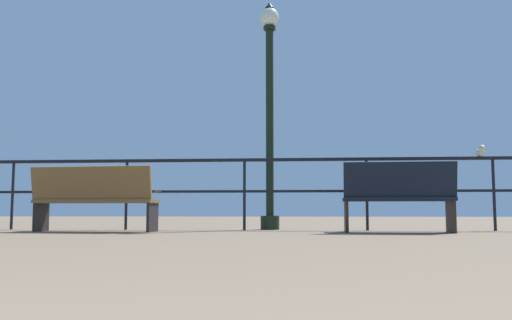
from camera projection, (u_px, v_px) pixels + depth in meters
name	position (u px, v px, depth m)	size (l,w,h in m)	color
pier_railing	(244.00, 177.00, 8.49)	(18.94, 0.05, 1.12)	black
bench_near_left	(94.00, 195.00, 7.76)	(1.82, 0.71, 0.93)	brown
bench_near_right	(398.00, 195.00, 7.40)	(1.51, 0.72, 0.96)	black
lamppost_center	(270.00, 104.00, 8.83)	(0.31, 0.31, 3.75)	black
seagull_on_rail	(481.00, 152.00, 8.21)	(0.14, 0.36, 0.17)	silver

